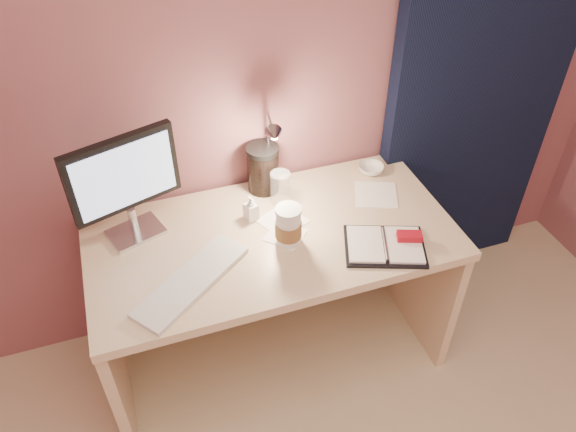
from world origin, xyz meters
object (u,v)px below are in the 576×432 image
object	(u,v)px
coffee_cup	(288,227)
desk_lamp	(279,149)
dark_jar	(263,171)
bowl	(371,169)
planner	(387,245)
clear_cup	(280,188)
lotion_bottle	(251,208)
desk	(268,263)
keyboard	(192,281)
monitor	(123,180)

from	to	relation	value
coffee_cup	desk_lamp	xyz separation A→B (m)	(0.05, 0.27, 0.16)
dark_jar	bowl	bearing A→B (deg)	-4.96
planner	clear_cup	bearing A→B (deg)	147.34
planner	lotion_bottle	xyz separation A→B (m)	(-0.43, 0.32, 0.04)
desk	clear_cup	size ratio (longest dim) A/B	9.99
coffee_cup	desk_lamp	bearing A→B (deg)	78.95
coffee_cup	clear_cup	size ratio (longest dim) A/B	1.15
desk	keyboard	world-z (taller)	keyboard
monitor	clear_cup	bearing A→B (deg)	-17.67
monitor	lotion_bottle	size ratio (longest dim) A/B	4.04
desk_lamp	bowl	bearing A→B (deg)	11.84
planner	bowl	distance (m)	0.47
monitor	dark_jar	distance (m)	0.58
monitor	dark_jar	xyz separation A→B (m)	(0.55, 0.11, -0.17)
monitor	lotion_bottle	distance (m)	0.49
lotion_bottle	desk_lamp	world-z (taller)	desk_lamp
keyboard	planner	bearing A→B (deg)	-41.70
clear_cup	dark_jar	bearing A→B (deg)	110.50
keyboard	desk_lamp	distance (m)	0.61
monitor	lotion_bottle	world-z (taller)	monitor
desk_lamp	clear_cup	bearing A→B (deg)	-91.35
monitor	keyboard	xyz separation A→B (m)	(0.15, -0.32, -0.25)
coffee_cup	bowl	world-z (taller)	coffee_cup
clear_cup	bowl	size ratio (longest dim) A/B	1.28
coffee_cup	planner	bearing A→B (deg)	-23.67
dark_jar	desk_lamp	xyz separation A→B (m)	(0.04, -0.07, 0.14)
clear_cup	lotion_bottle	world-z (taller)	clear_cup
planner	coffee_cup	size ratio (longest dim) A/B	2.19
bowl	lotion_bottle	distance (m)	0.59
clear_cup	desk_lamp	size ratio (longest dim) A/B	0.38
monitor	bowl	xyz separation A→B (m)	(1.02, 0.07, -0.24)
keyboard	coffee_cup	distance (m)	0.40
lotion_bottle	desk_lamp	distance (m)	0.25
clear_cup	dark_jar	world-z (taller)	dark_jar
coffee_cup	dark_jar	xyz separation A→B (m)	(0.01, 0.34, 0.02)
lotion_bottle	coffee_cup	bearing A→B (deg)	-61.36
desk_lamp	lotion_bottle	bearing A→B (deg)	-138.38
keyboard	clear_cup	world-z (taller)	clear_cup
coffee_cup	dark_jar	bearing A→B (deg)	88.60
dark_jar	desk_lamp	size ratio (longest dim) A/B	0.50
keyboard	desk_lamp	xyz separation A→B (m)	(0.44, 0.36, 0.22)
keyboard	dark_jar	size ratio (longest dim) A/B	2.56
bowl	monitor	bearing A→B (deg)	-176.14
monitor	planner	bearing A→B (deg)	-41.72
monitor	planner	xyz separation A→B (m)	(0.87, -0.38, -0.25)
clear_cup	coffee_cup	bearing A→B (deg)	-101.31
monitor	clear_cup	distance (m)	0.61
keyboard	bowl	world-z (taller)	bowl
planner	coffee_cup	distance (m)	0.37
desk	dark_jar	world-z (taller)	dark_jar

